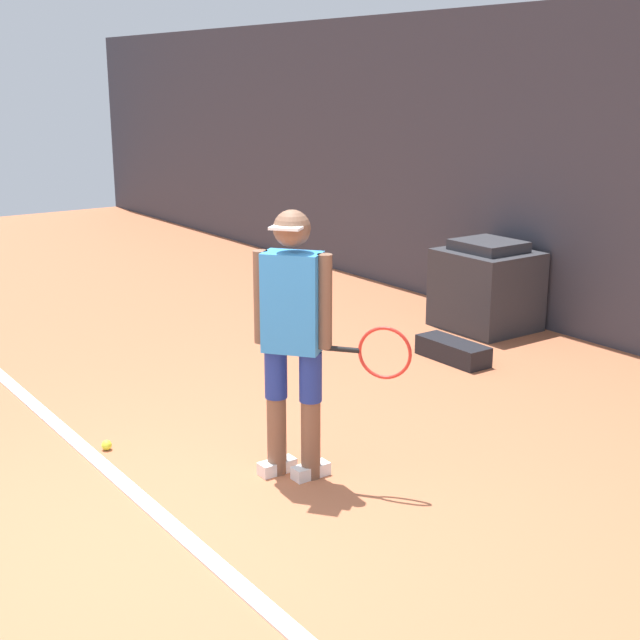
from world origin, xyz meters
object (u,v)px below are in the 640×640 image
(covered_chair, at_px, (486,287))
(tennis_ball, at_px, (107,445))
(equipment_bag, at_px, (453,351))
(tennis_player, at_px, (295,333))

(covered_chair, bearing_deg, tennis_ball, -81.23)
(tennis_ball, xyz_separation_m, equipment_bag, (-0.07, 3.22, 0.05))
(tennis_ball, relative_size, covered_chair, 0.08)
(tennis_ball, bearing_deg, covered_chair, 98.77)
(tennis_ball, bearing_deg, tennis_player, 37.50)
(tennis_player, distance_m, tennis_ball, 1.59)
(covered_chair, bearing_deg, tennis_player, -63.47)
(tennis_ball, distance_m, equipment_bag, 3.22)
(tennis_ball, height_order, covered_chair, covered_chair)
(tennis_player, relative_size, tennis_ball, 24.38)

